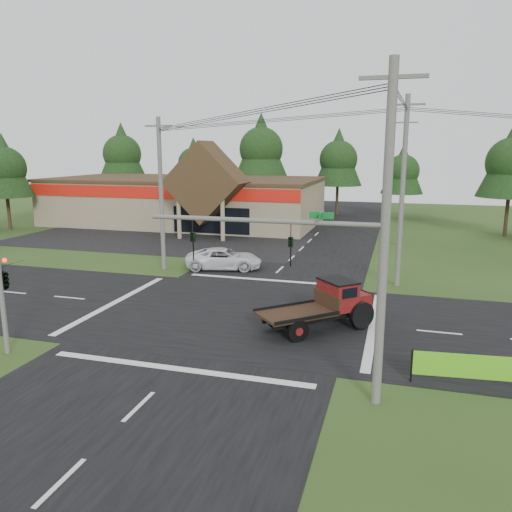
% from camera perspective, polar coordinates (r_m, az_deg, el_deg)
% --- Properties ---
extents(ground, '(120.00, 120.00, 0.00)m').
position_cam_1_polar(ground, '(26.04, -2.43, -6.60)').
color(ground, '#274117').
rests_on(ground, ground).
extents(road_ns, '(12.00, 120.00, 0.02)m').
position_cam_1_polar(road_ns, '(26.04, -2.43, -6.58)').
color(road_ns, black).
rests_on(road_ns, ground).
extents(road_ew, '(120.00, 12.00, 0.02)m').
position_cam_1_polar(road_ew, '(26.04, -2.43, -6.57)').
color(road_ew, black).
rests_on(road_ew, ground).
extents(parking_apron, '(28.00, 14.00, 0.02)m').
position_cam_1_polar(parking_apron, '(48.42, -11.05, 1.92)').
color(parking_apron, black).
rests_on(parking_apron, ground).
extents(cvs_building, '(30.40, 18.20, 9.19)m').
position_cam_1_polar(cvs_building, '(58.24, -7.93, 6.44)').
color(cvs_building, gray).
rests_on(cvs_building, ground).
extents(traffic_signal_mast, '(8.12, 0.24, 7.00)m').
position_cam_1_polar(traffic_signal_mast, '(16.48, 8.42, -1.73)').
color(traffic_signal_mast, '#595651').
rests_on(traffic_signal_mast, ground).
extents(traffic_signal_corner, '(0.53, 2.48, 4.40)m').
position_cam_1_polar(traffic_signal_corner, '(22.76, -27.01, -1.45)').
color(traffic_signal_corner, '#595651').
rests_on(traffic_signal_corner, ground).
extents(utility_pole_nr, '(2.00, 0.30, 11.00)m').
position_cam_1_polar(utility_pole_nr, '(16.11, 14.49, 2.11)').
color(utility_pole_nr, '#595651').
rests_on(utility_pole_nr, ground).
extents(utility_pole_nw, '(2.00, 0.30, 10.50)m').
position_cam_1_polar(utility_pole_nw, '(35.30, -10.79, 7.06)').
color(utility_pole_nw, '#595651').
rests_on(utility_pole_nw, ground).
extents(utility_pole_ne, '(2.00, 0.30, 11.50)m').
position_cam_1_polar(utility_pole_ne, '(31.48, 16.38, 7.13)').
color(utility_pole_ne, '#595651').
rests_on(utility_pole_ne, ground).
extents(utility_pole_n, '(2.00, 0.30, 11.20)m').
position_cam_1_polar(utility_pole_n, '(45.46, 16.39, 8.29)').
color(utility_pole_n, '#595651').
rests_on(utility_pole_n, ground).
extents(tree_row_a, '(6.72, 6.72, 12.12)m').
position_cam_1_polar(tree_row_a, '(73.85, -15.07, 11.40)').
color(tree_row_a, '#332316').
rests_on(tree_row_a, ground).
extents(tree_row_b, '(5.60, 5.60, 10.10)m').
position_cam_1_polar(tree_row_b, '(71.11, -7.11, 10.62)').
color(tree_row_b, '#332316').
rests_on(tree_row_b, ground).
extents(tree_row_c, '(7.28, 7.28, 13.13)m').
position_cam_1_polar(tree_row_c, '(66.83, 0.59, 12.36)').
color(tree_row_c, '#332316').
rests_on(tree_row_c, ground).
extents(tree_row_d, '(6.16, 6.16, 11.11)m').
position_cam_1_polar(tree_row_d, '(65.87, 9.40, 11.04)').
color(tree_row_d, '#332316').
rests_on(tree_row_d, ground).
extents(tree_row_e, '(5.04, 5.04, 9.09)m').
position_cam_1_polar(tree_row_e, '(63.43, 16.42, 9.47)').
color(tree_row_e, '#332316').
rests_on(tree_row_e, ground).
extents(tree_side_w, '(5.60, 5.60, 10.10)m').
position_cam_1_polar(tree_side_w, '(58.96, -26.85, 9.18)').
color(tree_side_w, '#332316').
rests_on(tree_side_w, ground).
extents(tree_side_ne, '(6.16, 6.16, 11.11)m').
position_cam_1_polar(tree_side_ne, '(54.34, 27.25, 9.72)').
color(tree_side_ne, '#332316').
rests_on(tree_side_ne, ground).
extents(antique_flatbed_truck, '(5.56, 5.38, 2.34)m').
position_cam_1_polar(antique_flatbed_truck, '(23.61, 7.06, -5.67)').
color(antique_flatbed_truck, '#530B0E').
rests_on(antique_flatbed_truck, ground).
extents(roadside_banner, '(3.70, 0.47, 1.27)m').
position_cam_1_polar(roadside_banner, '(19.69, 22.70, -11.90)').
color(roadside_banner, '#57B818').
rests_on(roadside_banner, ground).
extents(white_pickup, '(5.78, 3.65, 1.49)m').
position_cam_1_polar(white_pickup, '(35.54, -3.69, -0.30)').
color(white_pickup, white).
rests_on(white_pickup, ground).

